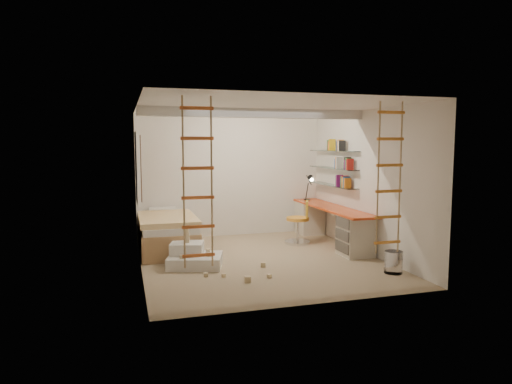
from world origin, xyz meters
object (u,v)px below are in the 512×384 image
object	(u,v)px
swivel_chair	(299,228)
play_platform	(193,257)
desk	(331,224)
bed	(167,233)

from	to	relation	value
swivel_chair	play_platform	distance (m)	2.54
swivel_chair	desk	bearing A→B (deg)	-15.66
play_platform	swivel_chair	bearing A→B (deg)	25.47
swivel_chair	play_platform	xyz separation A→B (m)	(-2.29, -1.09, -0.17)
bed	swivel_chair	size ratio (longest dim) A/B	2.31
desk	swivel_chair	bearing A→B (deg)	164.34
desk	swivel_chair	xyz separation A→B (m)	(-0.61, 0.17, -0.08)
desk	bed	size ratio (longest dim) A/B	1.40
bed	play_platform	distance (m)	1.33
desk	play_platform	bearing A→B (deg)	-162.40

